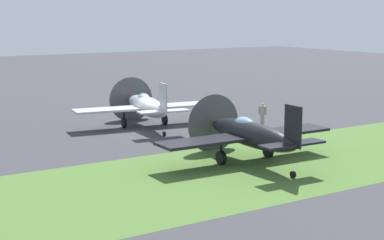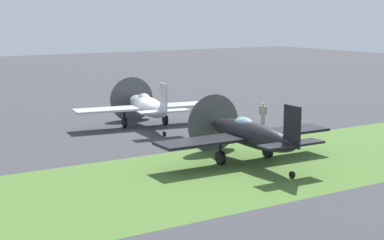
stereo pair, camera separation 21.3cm
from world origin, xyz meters
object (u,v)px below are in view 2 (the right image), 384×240
airplane_wingman (249,134)px  runway_marker_cone (301,130)px  ground_crew_chief (263,114)px  fuel_drum (232,131)px  airplane_lead (147,106)px

airplane_wingman → runway_marker_cone: bearing=31.7°
ground_crew_chief → runway_marker_cone: size_ratio=3.93×
fuel_drum → runway_marker_cone: fuel_drum is taller
ground_crew_chief → fuel_drum: size_ratio=1.92×
airplane_wingman → runway_marker_cone: (7.98, 4.59, -1.37)m
airplane_lead → airplane_wingman: bearing=-82.0°
airplane_lead → fuel_drum: size_ratio=11.59×
airplane_wingman → runway_marker_cone: airplane_wingman is taller
airplane_lead → runway_marker_cone: bearing=-35.6°
airplane_lead → ground_crew_chief: bearing=-22.4°
fuel_drum → airplane_wingman: bearing=-117.9°
airplane_wingman → ground_crew_chief: 10.82m
ground_crew_chief → runway_marker_cone: ground_crew_chief is taller
airplane_wingman → fuel_drum: (3.16, 5.96, -1.14)m
airplane_lead → fuel_drum: (2.98, -6.31, -1.10)m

